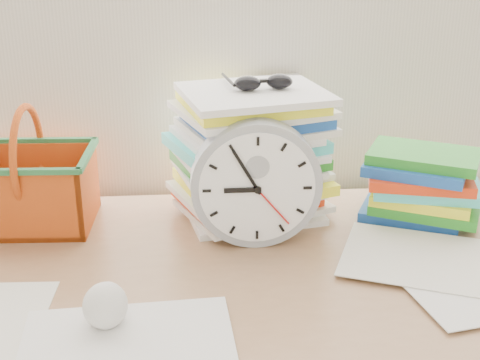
{
  "coord_description": "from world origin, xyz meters",
  "views": [
    {
      "loc": [
        -0.09,
        0.5,
        1.37
      ],
      "look_at": [
        -0.0,
        1.6,
        0.92
      ],
      "focal_mm": 50.0,
      "sensor_mm": 36.0,
      "label": 1
    }
  ],
  "objects_px": {
    "book_stack": "(421,185)",
    "basket": "(30,168)",
    "clock": "(256,184)",
    "paper_stack": "(252,154)",
    "desk": "(240,299)"
  },
  "relations": [
    {
      "from": "book_stack",
      "to": "basket",
      "type": "distance_m",
      "value": 0.82
    },
    {
      "from": "basket",
      "to": "clock",
      "type": "bearing_deg",
      "value": -12.5
    },
    {
      "from": "paper_stack",
      "to": "clock",
      "type": "relative_size",
      "value": 1.26
    },
    {
      "from": "desk",
      "to": "basket",
      "type": "bearing_deg",
      "value": 152.66
    },
    {
      "from": "desk",
      "to": "paper_stack",
      "type": "bearing_deg",
      "value": 79.2
    },
    {
      "from": "desk",
      "to": "clock",
      "type": "height_order",
      "value": "clock"
    },
    {
      "from": "paper_stack",
      "to": "clock",
      "type": "height_order",
      "value": "paper_stack"
    },
    {
      "from": "book_stack",
      "to": "basket",
      "type": "relative_size",
      "value": 1.02
    },
    {
      "from": "clock",
      "to": "paper_stack",
      "type": "bearing_deg",
      "value": 87.47
    },
    {
      "from": "paper_stack",
      "to": "book_stack",
      "type": "relative_size",
      "value": 1.24
    },
    {
      "from": "clock",
      "to": "basket",
      "type": "distance_m",
      "value": 0.47
    },
    {
      "from": "clock",
      "to": "book_stack",
      "type": "xyz_separation_m",
      "value": [
        0.36,
        0.09,
        -0.05
      ]
    },
    {
      "from": "desk",
      "to": "paper_stack",
      "type": "height_order",
      "value": "paper_stack"
    },
    {
      "from": "basket",
      "to": "book_stack",
      "type": "bearing_deg",
      "value": -0.05
    },
    {
      "from": "desk",
      "to": "book_stack",
      "type": "bearing_deg",
      "value": 24.0
    }
  ]
}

